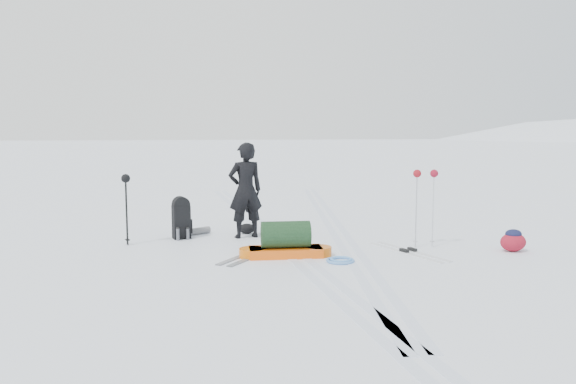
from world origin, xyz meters
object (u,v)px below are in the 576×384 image
Objects in this scene: expedition_rucksack at (184,219)px; skier at (245,190)px; ski_poles_black at (126,187)px; pulk_sled at (286,243)px.

skier is at bearing -23.14° from expedition_rucksack.
expedition_rucksack is 1.26m from ski_poles_black.
ski_poles_black is (-2.58, 1.37, 0.80)m from pulk_sled.
skier is 2.14m from ski_poles_black.
pulk_sled is 3.03m from ski_poles_black.
ski_poles_black is (-2.11, -0.31, 0.13)m from skier.
ski_poles_black reaches higher than pulk_sled.
ski_poles_black reaches higher than expedition_rucksack.
pulk_sled is (0.47, -1.69, -0.67)m from skier.
pulk_sled is at bearing 93.62° from skier.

